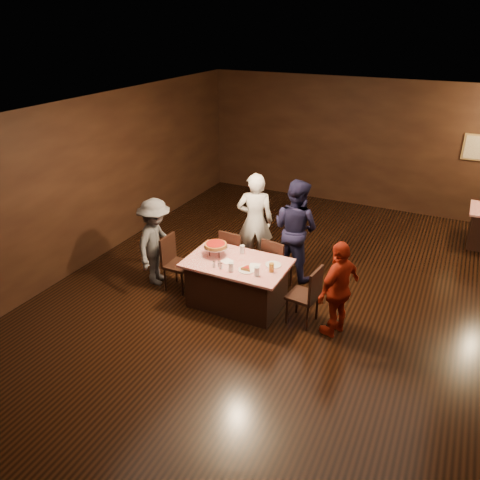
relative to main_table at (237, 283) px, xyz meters
The scene contains 20 objects.
room 1.97m from the main_table, 19.69° to the left, with size 10.00×10.04×3.02m.
main_table is the anchor object (origin of this frame).
chair_far_left 0.85m from the main_table, 118.07° to the left, with size 0.42×0.42×0.95m, color black.
chair_far_right 0.85m from the main_table, 61.93° to the left, with size 0.42×0.42×0.95m, color black.
chair_end_left 1.10m from the main_table, behind, with size 0.42×0.42×0.95m, color black.
chair_end_right 1.10m from the main_table, ahead, with size 0.42×0.42×0.95m, color black.
diner_white_jacket 1.44m from the main_table, 102.18° to the left, with size 0.66×0.43×1.80m, color white.
diner_navy_hoodie 1.49m from the main_table, 69.70° to the left, with size 0.87×0.68×1.79m, color black.
diner_grey_knit 1.60m from the main_table, behind, with size 1.00×0.57×1.54m, color #4C4C50.
diner_red_shirt 1.67m from the main_table, ahead, with size 0.87×0.36×1.48m, color maroon.
pizza_stand 0.70m from the main_table, behind, with size 0.38×0.38×0.22m.
plate_with_slice 0.51m from the main_table, 35.75° to the right, with size 0.25×0.25×0.06m.
plate_empty 0.69m from the main_table, 15.26° to the left, with size 0.25×0.25×0.01m, color white.
glass_front_left 0.55m from the main_table, 80.54° to the right, with size 0.08×0.08×0.14m, color silver.
glass_front_right 0.69m from the main_table, 29.05° to the right, with size 0.08×0.08×0.14m, color silver.
glass_amber 0.75m from the main_table, ahead, with size 0.08×0.08×0.14m, color #BF7F26.
glass_back 0.55m from the main_table, 99.46° to the left, with size 0.08×0.08×0.14m, color silver.
condiments 0.55m from the main_table, 122.43° to the right, with size 0.17×0.10×0.09m.
napkin_center 0.49m from the main_table, ahead, with size 0.16×0.16×0.01m, color white.
napkin_left 0.42m from the main_table, 161.57° to the right, with size 0.16×0.16×0.01m, color white.
Camera 1 is at (1.98, -6.05, 4.24)m, focal length 35.00 mm.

